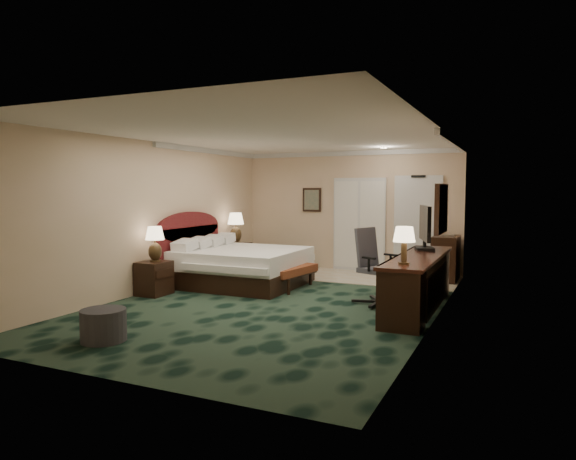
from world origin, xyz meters
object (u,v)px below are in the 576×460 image
at_px(nightstand_far, 236,257).
at_px(desk, 418,283).
at_px(lamp_far, 236,228).
at_px(ottoman, 103,325).
at_px(tv, 425,228).
at_px(bed, 243,267).
at_px(nightstand_near, 154,278).
at_px(minibar, 446,258).
at_px(bed_bench, 292,278).
at_px(lamp_near, 155,244).
at_px(desk_chair, 380,267).

xyz_separation_m(nightstand_far, desk, (4.39, -2.04, 0.10)).
distance_m(lamp_far, desk, 4.85).
height_order(nightstand_far, ottoman, nightstand_far).
relative_size(ottoman, tv, 0.58).
bearing_deg(tv, bed, 163.32).
relative_size(nightstand_near, tv, 0.62).
bearing_deg(tv, minibar, 70.11).
height_order(bed_bench, tv, tv).
height_order(bed, bed_bench, bed).
bearing_deg(lamp_near, bed, 57.31).
bearing_deg(bed_bench, ottoman, -92.64).
distance_m(nightstand_far, desk, 4.84).
bearing_deg(lamp_near, nightstand_far, 89.83).
distance_m(bed, nightstand_far, 1.62).
height_order(bed, tv, tv).
xyz_separation_m(lamp_near, tv, (4.36, 1.49, 0.31)).
height_order(ottoman, desk_chair, desk_chair).
height_order(lamp_far, tv, tv).
xyz_separation_m(nightstand_far, tv, (4.35, -1.29, 0.88)).
relative_size(nightstand_far, desk_chair, 0.53).
relative_size(bed, bed_bench, 1.79).
bearing_deg(nightstand_near, bed, 57.35).
bearing_deg(lamp_far, bed_bench, -33.34).
bearing_deg(bed, desk_chair, -11.64).
xyz_separation_m(desk, minibar, (0.04, 2.78, 0.03)).
xyz_separation_m(lamp_near, bed_bench, (1.96, 1.47, -0.68)).
distance_m(lamp_far, minibar, 4.52).
distance_m(lamp_near, desk_chair, 3.88).
xyz_separation_m(bed, nightstand_near, (-0.94, -1.47, -0.06)).
height_order(nightstand_near, tv, tv).
relative_size(nightstand_near, desk_chair, 0.48).
distance_m(tv, minibar, 2.16).
bearing_deg(bed, nightstand_near, -122.65).
bearing_deg(lamp_near, ottoman, -64.00).
xyz_separation_m(ottoman, tv, (3.14, 3.98, 1.01)).
distance_m(bed, bed_bench, 1.05).
bearing_deg(nightstand_near, tv, 19.17).
bearing_deg(bed_bench, nightstand_far, 154.31).
relative_size(lamp_near, minibar, 0.67).
bearing_deg(bed_bench, lamp_far, 154.78).
height_order(nightstand_near, minibar, minibar).
relative_size(bed, minibar, 2.41).
bearing_deg(desk, minibar, 89.09).
relative_size(bed_bench, desk, 0.42).
height_order(bed, desk_chair, desk_chair).
relative_size(bed, nightstand_near, 3.75).
relative_size(desk_chair, minibar, 1.34).
bearing_deg(bed_bench, tv, 8.69).
xyz_separation_m(lamp_far, desk_chair, (3.75, -1.89, -0.37)).
distance_m(nightstand_far, bed_bench, 2.36).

